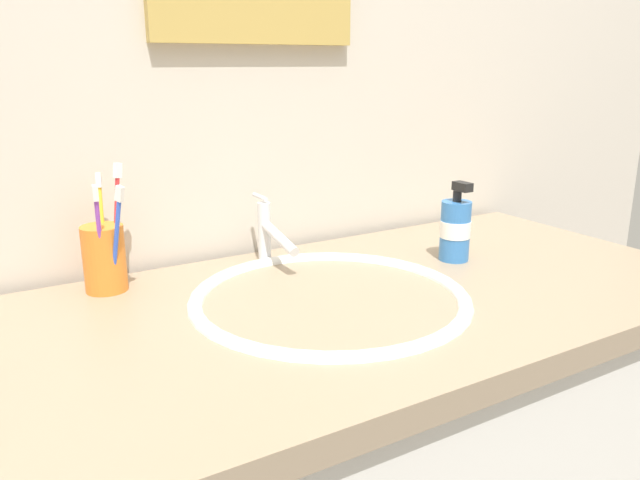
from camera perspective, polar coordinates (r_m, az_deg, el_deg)
tiled_wall_back at (r=1.23m, az=-6.38°, el=14.50°), size 2.49×0.04×2.40m
sink_basin at (r=1.01m, az=0.89°, el=-7.54°), size 0.45×0.45×0.12m
faucet at (r=1.15m, az=-4.64°, el=0.66°), size 0.02×0.16×0.12m
toothbrush_cup at (r=1.07m, az=-19.09°, el=-1.61°), size 0.07×0.07×0.11m
toothbrush_red at (r=1.07m, az=-18.10°, el=2.02°), size 0.04×0.02×0.20m
toothbrush_purple at (r=1.03m, az=-19.51°, el=0.65°), size 0.01×0.03×0.18m
toothbrush_blue at (r=1.02m, az=-18.08°, el=0.64°), size 0.03×0.05×0.18m
toothbrush_yellow at (r=1.08m, az=-19.29°, el=1.60°), size 0.02×0.04×0.18m
soap_dispenser at (r=1.19m, az=12.25°, el=0.99°), size 0.06×0.06×0.15m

